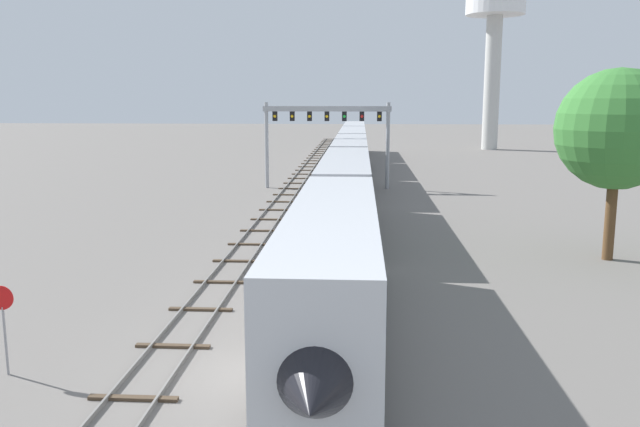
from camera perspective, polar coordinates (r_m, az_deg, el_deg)
The scene contains 8 objects.
ground_plane at distance 21.13m, azimuth -4.85°, elevation -13.78°, with size 400.00×400.00×0.00m, color slate.
track_main at distance 79.57m, azimuth 2.85°, elevation 3.94°, with size 2.60×200.00×0.16m.
track_near at distance 60.06m, azimuth -2.64°, elevation 1.94°, with size 2.60×160.00×0.16m.
passenger_train at distance 60.87m, azimuth 2.65°, elevation 4.46°, with size 3.04×95.82×4.80m.
signal_gantry at distance 62.10m, azimuth 0.61°, elevation 7.74°, with size 12.10×0.49×8.13m.
water_tower at distance 114.46m, azimuth 15.05°, elevation 16.67°, with size 9.69×9.69×28.47m.
stop_sign at distance 22.54m, azimuth -25.92°, elevation -8.15°, with size 0.76×0.08×2.88m.
trackside_tree_left at distance 37.35m, azimuth 24.52°, elevation 6.67°, with size 6.28×6.28×10.07m.
Camera 1 is at (2.92, -19.11, 8.52)m, focal length 36.66 mm.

